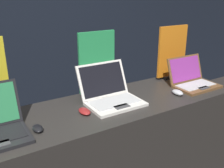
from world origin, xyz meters
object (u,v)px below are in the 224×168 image
at_px(promo_stand_middle, 97,65).
at_px(laptop_back, 192,80).
at_px(mouse_back, 178,92).
at_px(mouse_front, 38,128).
at_px(promo_stand_back, 172,54).
at_px(mouse_middle, 85,111).
at_px(laptop_middle, 110,94).

bearing_deg(promo_stand_middle, laptop_back, -19.46).
bearing_deg(mouse_back, mouse_front, 178.65).
distance_m(laptop_back, promo_stand_back, 0.31).
bearing_deg(mouse_front, promo_stand_back, 13.36).
bearing_deg(mouse_middle, mouse_front, -169.47).
distance_m(mouse_front, laptop_middle, 0.59).
relative_size(laptop_middle, mouse_back, 3.72).
distance_m(laptop_middle, promo_stand_middle, 0.26).
bearing_deg(laptop_middle, promo_stand_back, 13.63).
xyz_separation_m(laptop_middle, promo_stand_back, (0.76, 0.18, 0.17)).
relative_size(mouse_middle, laptop_back, 0.31).
height_order(mouse_front, promo_stand_middle, promo_stand_middle).
height_order(laptop_middle, promo_stand_middle, promo_stand_middle).
height_order(promo_stand_middle, mouse_back, promo_stand_middle).
bearing_deg(laptop_middle, promo_stand_middle, 90.00).
relative_size(mouse_front, promo_stand_back, 0.20).
bearing_deg(mouse_back, promo_stand_middle, 145.57).
bearing_deg(mouse_middle, laptop_back, -0.30).
bearing_deg(promo_stand_back, promo_stand_middle, 179.39).
bearing_deg(laptop_back, mouse_front, -177.59).
relative_size(laptop_middle, mouse_middle, 3.36).
bearing_deg(promo_stand_middle, laptop_middle, -90.00).
bearing_deg(laptop_back, mouse_middle, 179.70).
bearing_deg(mouse_front, laptop_back, 2.41).
bearing_deg(mouse_middle, laptop_middle, 16.31).
bearing_deg(mouse_back, mouse_middle, 173.42).
bearing_deg(mouse_back, laptop_middle, 162.84).
relative_size(mouse_back, promo_stand_back, 0.22).
height_order(laptop_middle, mouse_back, laptop_middle).
height_order(mouse_front, mouse_middle, same).
distance_m(laptop_middle, laptop_back, 0.77).
distance_m(mouse_middle, promo_stand_middle, 0.42).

